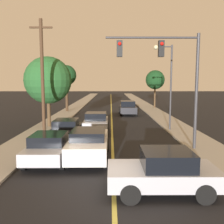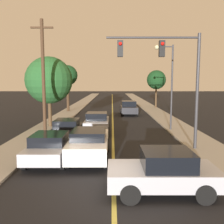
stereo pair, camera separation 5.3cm
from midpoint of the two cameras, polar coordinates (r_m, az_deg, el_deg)
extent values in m
plane|color=black|center=(9.25, 0.43, -18.73)|extent=(200.00, 200.00, 0.00)
cube|color=black|center=(44.52, -0.07, 1.74)|extent=(8.85, 80.00, 0.01)
cube|color=#D1C14C|center=(44.52, -0.07, 1.75)|extent=(0.16, 76.00, 0.00)
cube|color=#9E998E|center=(44.86, -7.34, 1.79)|extent=(2.50, 80.00, 0.12)
cube|color=#9E998E|center=(44.89, 7.19, 1.80)|extent=(2.50, 80.00, 0.12)
cube|color=white|center=(13.04, -5.27, -7.50)|extent=(1.89, 4.61, 0.79)
cube|color=black|center=(12.72, -5.38, -5.04)|extent=(1.66, 2.07, 0.44)
cylinder|color=black|center=(14.61, -8.29, -7.56)|extent=(0.22, 0.74, 0.74)
cylinder|color=black|center=(14.47, -1.18, -7.63)|extent=(0.22, 0.74, 0.74)
cylinder|color=black|center=(11.90, -10.25, -10.97)|extent=(0.22, 0.74, 0.74)
cylinder|color=black|center=(11.73, -1.42, -11.13)|extent=(0.22, 0.74, 0.74)
cube|color=#A5A8B2|center=(19.44, -3.57, -2.77)|extent=(1.78, 3.82, 0.75)
cube|color=black|center=(19.19, -3.61, -0.94)|extent=(1.57, 1.72, 0.55)
cylinder|color=black|center=(20.73, -5.71, -3.24)|extent=(0.22, 0.73, 0.73)
cylinder|color=black|center=(20.64, -1.02, -3.25)|extent=(0.22, 0.73, 0.73)
cylinder|color=black|center=(18.42, -6.42, -4.53)|extent=(0.22, 0.73, 0.73)
cylinder|color=black|center=(18.31, -1.13, -4.55)|extent=(0.22, 0.73, 0.73)
cube|color=#A5A8B2|center=(13.12, -13.96, -8.07)|extent=(1.84, 4.17, 0.58)
cube|color=black|center=(12.83, -14.21, -5.94)|extent=(1.62, 1.87, 0.50)
cylinder|color=black|center=(14.62, -16.08, -7.76)|extent=(0.22, 0.74, 0.74)
cylinder|color=black|center=(14.24, -9.23, -7.96)|extent=(0.22, 0.74, 0.74)
cylinder|color=black|center=(12.25, -19.43, -10.74)|extent=(0.22, 0.74, 0.74)
cylinder|color=black|center=(11.80, -11.22, -11.15)|extent=(0.22, 0.74, 0.74)
cube|color=black|center=(17.71, -10.27, -4.21)|extent=(1.79, 4.24, 0.57)
cube|color=black|center=(17.45, -10.40, -2.55)|extent=(1.57, 1.91, 0.53)
cylinder|color=black|center=(19.20, -12.07, -4.26)|extent=(0.22, 0.68, 0.68)
cylinder|color=black|center=(18.92, -7.02, -4.32)|extent=(0.22, 0.68, 0.68)
cylinder|color=black|center=(16.69, -13.92, -5.99)|extent=(0.22, 0.68, 0.68)
cylinder|color=black|center=(16.37, -8.11, -6.10)|extent=(0.22, 0.68, 0.68)
cube|color=black|center=(30.52, 3.72, 0.64)|extent=(1.92, 4.00, 0.75)
cube|color=black|center=(30.61, 3.71, 1.95)|extent=(1.69, 1.80, 0.63)
cylinder|color=black|center=(29.41, 5.66, -0.34)|extent=(0.22, 0.63, 0.63)
cylinder|color=black|center=(29.28, 2.10, -0.35)|extent=(0.22, 0.63, 0.63)
cylinder|color=black|center=(31.86, 5.21, 0.22)|extent=(0.22, 0.63, 0.63)
cylinder|color=black|center=(31.74, 1.92, 0.22)|extent=(0.22, 0.63, 0.63)
cube|color=#A5A8B2|center=(9.49, 11.40, -13.97)|extent=(3.95, 1.94, 0.60)
cube|color=black|center=(9.33, 12.45, -10.43)|extent=(1.78, 1.71, 0.61)
cylinder|color=black|center=(8.60, 4.19, -18.30)|extent=(0.68, 0.22, 0.68)
cylinder|color=black|center=(10.30, 3.39, -13.93)|extent=(0.68, 0.22, 0.68)
cylinder|color=black|center=(9.11, 20.51, -17.23)|extent=(0.68, 0.22, 0.68)
cylinder|color=black|center=(10.73, 16.95, -13.35)|extent=(0.68, 0.22, 0.68)
cylinder|color=#333338|center=(15.17, 18.78, 4.33)|extent=(0.18, 0.18, 6.60)
cylinder|color=#333338|center=(14.73, 9.21, 16.45)|extent=(5.21, 0.12, 0.12)
cube|color=black|center=(14.73, 11.23, 14.00)|extent=(0.32, 0.28, 0.90)
sphere|color=red|center=(14.59, 11.40, 15.05)|extent=(0.20, 0.20, 0.20)
cube|color=black|center=(14.46, 1.79, 14.26)|extent=(0.32, 0.28, 0.90)
sphere|color=red|center=(14.32, 1.82, 15.34)|extent=(0.20, 0.20, 0.20)
cylinder|color=#333338|center=(20.83, 13.38, 5.40)|extent=(0.14, 0.14, 6.81)
cylinder|color=#333338|center=(20.87, 11.88, 14.40)|extent=(1.27, 0.09, 0.09)
sphere|color=beige|center=(20.74, 10.10, 14.35)|extent=(0.36, 0.36, 0.36)
cylinder|color=#422D1E|center=(18.81, -15.52, 7.46)|extent=(0.24, 0.24, 8.29)
cube|color=#422D1E|center=(19.19, -15.88, 18.10)|extent=(1.60, 0.12, 0.12)
cylinder|color=#3D2B1C|center=(33.68, -10.20, 3.43)|extent=(0.36, 0.36, 3.82)
sphere|color=#143819|center=(33.64, -10.31, 8.27)|extent=(2.66, 2.66, 2.66)
cylinder|color=#4C3823|center=(22.53, -14.14, 0.12)|extent=(0.31, 0.31, 2.61)
sphere|color=#235628|center=(22.38, -14.34, 7.06)|extent=(4.06, 4.06, 4.06)
cylinder|color=#4C3823|center=(38.39, 9.86, 3.39)|extent=(0.25, 0.25, 3.21)
sphere|color=#143819|center=(38.33, 9.94, 7.27)|extent=(2.85, 2.85, 2.85)
camera|label=1|loc=(0.03, -89.92, 0.01)|focal=40.00mm
camera|label=2|loc=(0.03, 90.08, -0.01)|focal=40.00mm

